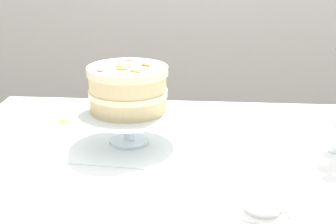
{
  "coord_description": "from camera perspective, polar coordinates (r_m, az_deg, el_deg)",
  "views": [
    {
      "loc": [
        0.03,
        -1.27,
        1.31
      ],
      "look_at": [
        -0.08,
        0.03,
        0.86
      ],
      "focal_mm": 55.83,
      "sensor_mm": 36.0,
      "label": 1
    }
  ],
  "objects": [
    {
      "name": "dining_table",
      "position": [
        1.41,
        2.98,
        -8.84
      ],
      "size": [
        1.4,
        1.0,
        0.74
      ],
      "color": "white",
      "rests_on": "ground"
    },
    {
      "name": "linen_napkin",
      "position": [
        1.49,
        -4.24,
        -3.45
      ],
      "size": [
        0.34,
        0.34,
        0.0
      ],
      "primitive_type": "cube",
      "rotation": [
        0.0,
        0.0,
        -0.08
      ],
      "color": "white",
      "rests_on": "dining_table"
    },
    {
      "name": "cake_stand",
      "position": [
        1.46,
        -4.32,
        -0.49
      ],
      "size": [
        0.29,
        0.29,
        0.1
      ],
      "color": "silver",
      "rests_on": "linen_napkin"
    },
    {
      "name": "layer_cake",
      "position": [
        1.44,
        -4.4,
        2.55
      ],
      "size": [
        0.22,
        0.22,
        0.13
      ],
      "color": "beige",
      "rests_on": "cake_stand"
    },
    {
      "name": "teacup",
      "position": [
        1.15,
        10.4,
        -9.67
      ],
      "size": [
        0.12,
        0.11,
        0.06
      ],
      "color": "white",
      "rests_on": "dining_table"
    },
    {
      "name": "loose_petal_0",
      "position": [
        1.69,
        -11.35,
        -1.01
      ],
      "size": [
        0.05,
        0.04,
        0.0
      ],
      "primitive_type": "ellipsoid",
      "rotation": [
        0.0,
        0.0,
        5.64
      ],
      "color": "yellow",
      "rests_on": "dining_table"
    }
  ]
}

